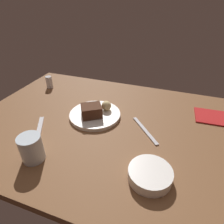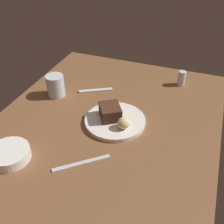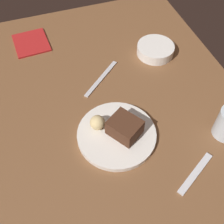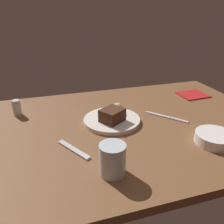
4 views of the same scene
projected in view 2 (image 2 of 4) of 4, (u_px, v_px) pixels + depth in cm
name	position (u px, v px, depth cm)	size (l,w,h in cm)	color
dining_table	(99.00, 136.00, 100.78)	(120.00, 84.00, 3.00)	brown
dessert_plate	(115.00, 121.00, 104.27)	(23.14, 23.14, 1.65)	white
chocolate_cake_slice	(110.00, 112.00, 103.28)	(8.62, 7.37, 5.11)	#472819
bread_roll	(123.00, 123.00, 98.29)	(4.43, 4.43, 4.43)	#DBC184
salt_shaker	(182.00, 78.00, 125.53)	(3.58, 3.58, 6.88)	silver
water_glass	(56.00, 86.00, 117.66)	(7.62, 7.62, 9.45)	silver
side_bowl	(9.00, 154.00, 88.64)	(13.54, 13.54, 3.60)	white
dessert_spoon	(96.00, 90.00, 122.82)	(15.00, 1.80, 0.70)	silver
butter_knife	(81.00, 163.00, 87.61)	(19.00, 1.40, 0.50)	silver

